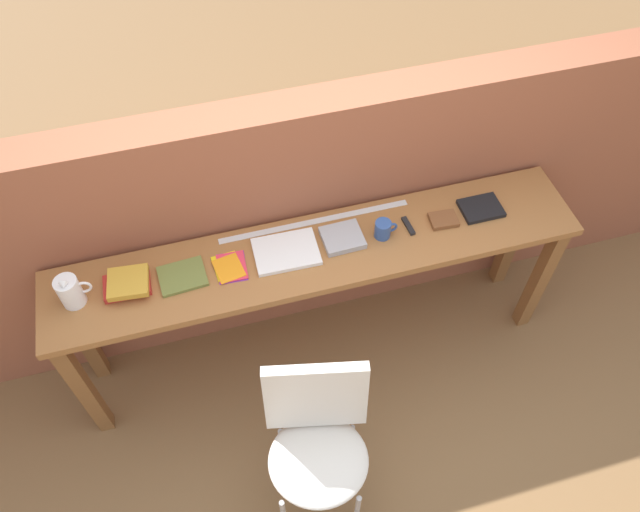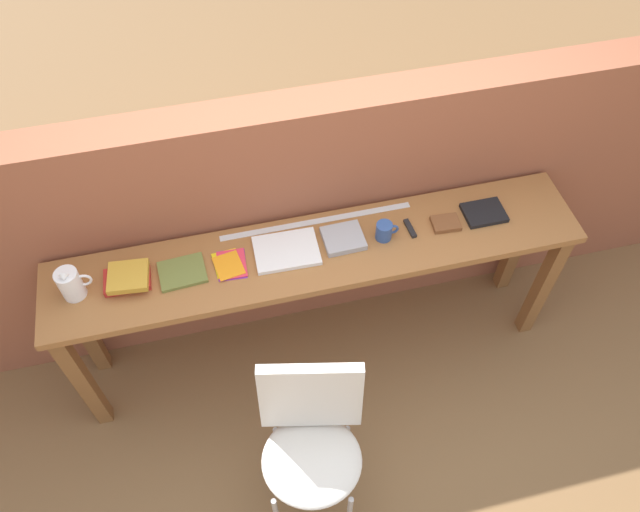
% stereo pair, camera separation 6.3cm
% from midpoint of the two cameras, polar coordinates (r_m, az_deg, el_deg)
% --- Properties ---
extents(ground_plane, '(40.00, 40.00, 0.00)m').
position_cam_midpoint_polar(ground_plane, '(3.47, 1.52, -12.31)').
color(ground_plane, brown).
extents(brick_wall_back, '(6.00, 0.20, 1.46)m').
position_cam_midpoint_polar(brick_wall_back, '(3.19, -1.07, 3.58)').
color(brick_wall_back, '#935138').
rests_on(brick_wall_back, ground).
extents(sideboard, '(2.50, 0.44, 0.88)m').
position_cam_midpoint_polar(sideboard, '(2.98, 0.38, -1.13)').
color(sideboard, '#996033').
rests_on(sideboard, ground).
extents(chair_white_moulded, '(0.53, 0.54, 0.89)m').
position_cam_midpoint_polar(chair_white_moulded, '(2.80, -0.12, -16.34)').
color(chair_white_moulded, silver).
rests_on(chair_white_moulded, ground).
extents(pitcher_white, '(0.14, 0.10, 0.18)m').
position_cam_midpoint_polar(pitcher_white, '(2.85, -21.24, -2.40)').
color(pitcher_white, white).
rests_on(pitcher_white, sideboard).
extents(book_stack_leftmost, '(0.21, 0.18, 0.06)m').
position_cam_midpoint_polar(book_stack_leftmost, '(2.85, -16.57, -1.96)').
color(book_stack_leftmost, red).
rests_on(book_stack_leftmost, sideboard).
extents(magazine_cycling, '(0.22, 0.18, 0.02)m').
position_cam_midpoint_polar(magazine_cycling, '(2.84, -11.85, -1.47)').
color(magazine_cycling, olive).
rests_on(magazine_cycling, sideboard).
extents(pamphlet_pile_colourful, '(0.15, 0.18, 0.01)m').
position_cam_midpoint_polar(pamphlet_pile_colourful, '(2.84, -7.60, -0.77)').
color(pamphlet_pile_colourful, purple).
rests_on(pamphlet_pile_colourful, sideboard).
extents(book_open_centre, '(0.30, 0.22, 0.02)m').
position_cam_midpoint_polar(book_open_centre, '(2.85, -2.46, 0.48)').
color(book_open_centre, white).
rests_on(book_open_centre, sideboard).
extents(book_grey_hardcover, '(0.19, 0.17, 0.03)m').
position_cam_midpoint_polar(book_grey_hardcover, '(2.89, 2.77, 1.61)').
color(book_grey_hardcover, '#9E9EA3').
rests_on(book_grey_hardcover, sideboard).
extents(mug, '(0.11, 0.08, 0.09)m').
position_cam_midpoint_polar(mug, '(2.90, 6.54, 2.28)').
color(mug, '#2D4C8C').
rests_on(mug, sideboard).
extents(multitool_folded, '(0.03, 0.11, 0.02)m').
position_cam_midpoint_polar(multitool_folded, '(2.97, 8.84, 2.51)').
color(multitool_folded, black).
rests_on(multitool_folded, sideboard).
extents(leather_journal_brown, '(0.14, 0.11, 0.02)m').
position_cam_midpoint_polar(leather_journal_brown, '(3.02, 12.01, 2.94)').
color(leather_journal_brown, brown).
rests_on(leather_journal_brown, sideboard).
extents(book_repair_rightmost, '(0.20, 0.15, 0.02)m').
position_cam_midpoint_polar(book_repair_rightmost, '(3.11, 15.33, 3.83)').
color(book_repair_rightmost, black).
rests_on(book_repair_rightmost, sideboard).
extents(ruler_metal_back_edge, '(0.93, 0.03, 0.00)m').
position_cam_midpoint_polar(ruler_metal_back_edge, '(2.98, 0.28, 3.18)').
color(ruler_metal_back_edge, silver).
rests_on(ruler_metal_back_edge, sideboard).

